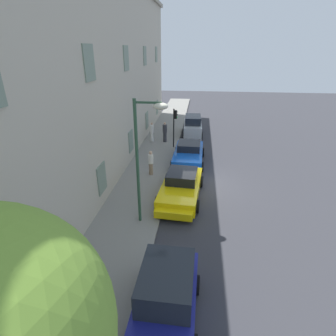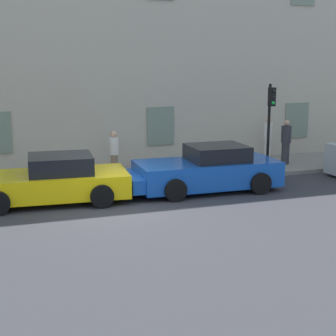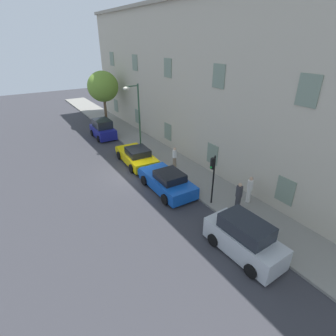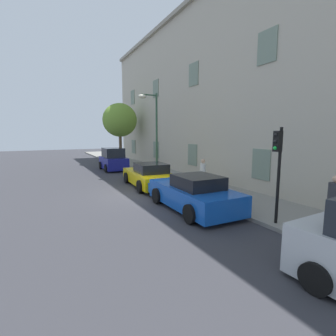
% 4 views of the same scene
% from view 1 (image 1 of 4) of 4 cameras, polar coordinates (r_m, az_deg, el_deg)
% --- Properties ---
extents(ground_plane, '(80.00, 80.00, 0.00)m').
position_cam_1_polar(ground_plane, '(16.81, 7.16, -3.42)').
color(ground_plane, '#333338').
extents(sidewalk, '(60.00, 3.14, 0.14)m').
position_cam_1_polar(sidewalk, '(17.08, -4.96, -2.59)').
color(sidewalk, gray).
rests_on(sidewalk, ground).
extents(building_facade, '(38.43, 3.61, 12.06)m').
position_cam_1_polar(building_facade, '(16.34, -17.08, 17.26)').
color(building_facade, '#BCB29E').
rests_on(building_facade, ground).
extents(sportscar_red_lead, '(5.11, 2.48, 1.40)m').
position_cam_1_polar(sportscar_red_lead, '(14.94, 2.67, -4.28)').
color(sportscar_red_lead, yellow).
rests_on(sportscar_red_lead, ground).
extents(sportscar_yellow_flank, '(4.99, 2.28, 1.45)m').
position_cam_1_polar(sportscar_yellow_flank, '(19.44, 4.28, 2.61)').
color(sportscar_yellow_flank, '#144CB2').
rests_on(sportscar_yellow_flank, ground).
extents(hatchback_parked, '(3.95, 1.92, 1.89)m').
position_cam_1_polar(hatchback_parked, '(26.08, 5.21, 8.64)').
color(hatchback_parked, '#B2B7BC').
rests_on(hatchback_parked, ground).
extents(hatchback_distant, '(3.55, 1.98, 1.88)m').
position_cam_1_polar(hatchback_distant, '(8.96, -0.27, -25.42)').
color(hatchback_distant, navy).
rests_on(hatchback_distant, ground).
extents(traffic_light, '(0.22, 0.36, 3.17)m').
position_cam_1_polar(traffic_light, '(22.00, 1.44, 9.80)').
color(traffic_light, black).
rests_on(traffic_light, sidewalk).
extents(street_lamp, '(0.44, 1.42, 5.71)m').
position_cam_1_polar(street_lamp, '(11.40, -4.61, 5.54)').
color(street_lamp, '#2D5138').
rests_on(street_lamp, sidewalk).
extents(pedestrian_admiring, '(0.52, 0.52, 1.74)m').
position_cam_1_polar(pedestrian_admiring, '(23.68, -0.67, 7.59)').
color(pedestrian_admiring, '#333338').
rests_on(pedestrian_admiring, sidewalk).
extents(pedestrian_strolling, '(0.45, 0.45, 1.60)m').
position_cam_1_polar(pedestrian_strolling, '(17.36, -3.62, 1.16)').
color(pedestrian_strolling, '#8C7259').
rests_on(pedestrian_strolling, sidewalk).
extents(pedestrian_bystander, '(0.45, 0.45, 1.74)m').
position_cam_1_polar(pedestrian_bystander, '(23.68, -3.40, 7.58)').
color(pedestrian_bystander, silver).
rests_on(pedestrian_bystander, sidewalk).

